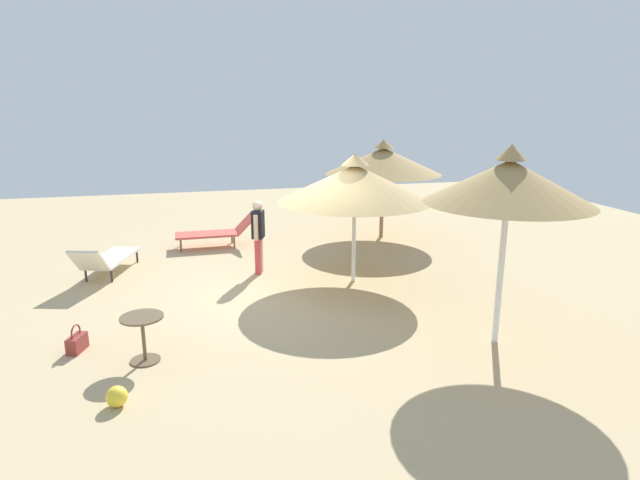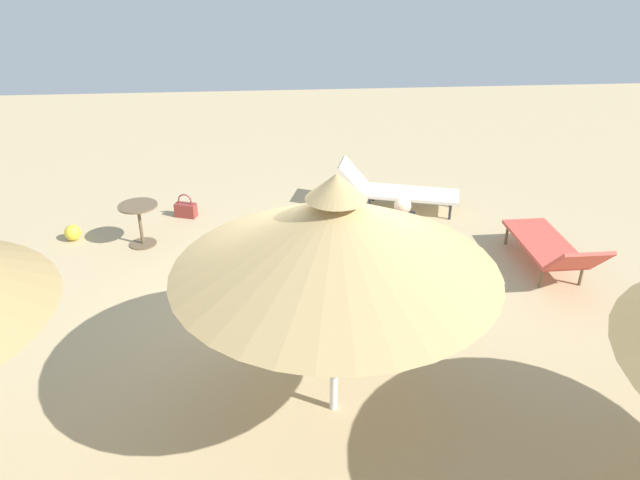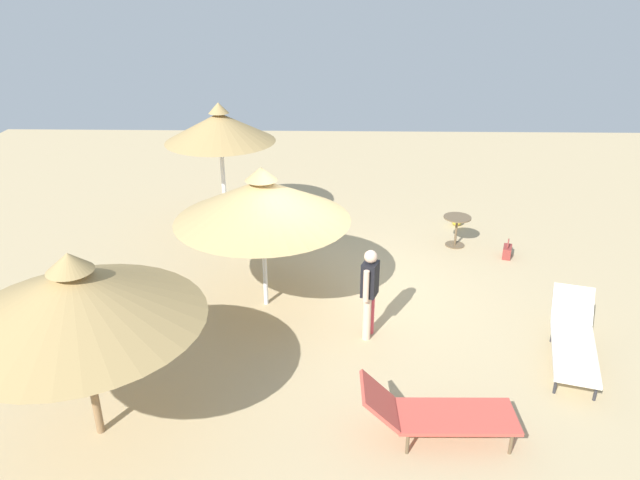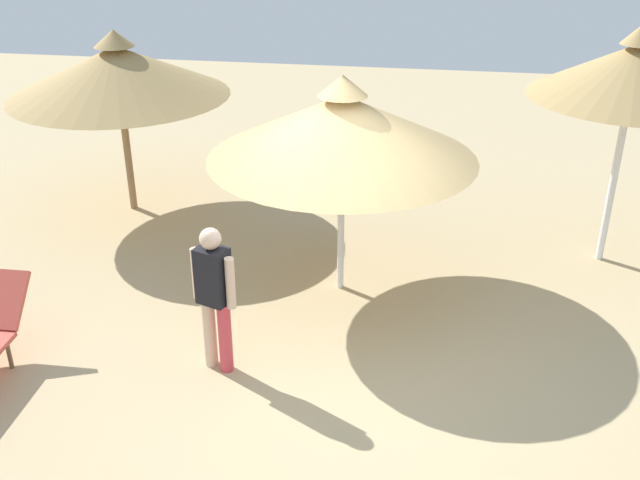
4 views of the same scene
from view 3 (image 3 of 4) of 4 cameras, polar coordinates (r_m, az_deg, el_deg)
name	(u,v)px [view 3 (image 3 of 4)]	position (r m, az deg, el deg)	size (l,w,h in m)	color
ground	(340,301)	(10.84, 1.91, -5.77)	(24.00, 24.00, 0.10)	tan
parasol_umbrella_far_left	(75,296)	(7.44, -22.12, -4.90)	(2.95, 2.95, 2.52)	olive
parasol_umbrella_back	(220,127)	(12.87, -9.45, 10.46)	(2.31, 2.31, 2.88)	white
parasol_umbrella_near_left	(262,200)	(9.86, -5.50, 3.80)	(2.92, 2.92, 2.50)	white
lounge_chair_front	(574,339)	(9.85, 22.84, -8.58)	(2.10, 1.15, 0.78)	silver
lounge_chair_far_right	(435,412)	(7.86, 10.77, -15.71)	(0.69, 1.95, 0.80)	#CC4C3F
person_standing_near_right	(370,289)	(9.39, 4.70, -4.64)	(0.45, 0.31, 1.51)	beige
handbag	(507,251)	(12.83, 17.26, -1.00)	(0.38, 0.26, 0.40)	maroon
side_table_round	(457,226)	(12.95, 12.78, 1.30)	(0.57, 0.57, 0.65)	brown
beach_ball	(457,220)	(14.10, 12.80, 1.82)	(0.25, 0.25, 0.25)	yellow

